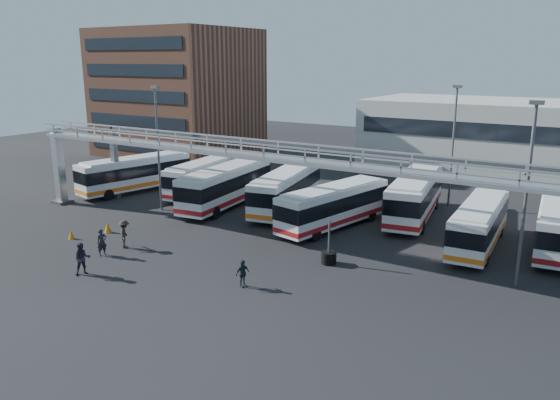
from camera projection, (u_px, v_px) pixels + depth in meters
The scene contains 21 objects.
ground at pixel (267, 282), 30.91m from camera, with size 140.00×140.00×0.00m, color black.
gantry at pixel (318, 170), 34.34m from camera, with size 51.40×5.15×7.10m.
apartment_building at pixel (178, 93), 71.07m from camera, with size 18.00×15.00×16.00m, color brown.
light_pole_left at pixel (158, 142), 44.32m from camera, with size 0.70×0.35×10.21m.
light_pole_mid at pixel (527, 186), 28.98m from camera, with size 0.70×0.35×10.21m.
light_pole_back at pixel (453, 140), 45.39m from camera, with size 0.70×0.35×10.21m.
bus_0 at pixel (135, 173), 51.58m from camera, with size 4.76×11.26×3.33m.
bus_1 at pixel (205, 175), 50.84m from camera, with size 3.67×10.58×3.15m.
bus_2 at pixel (226, 185), 46.32m from camera, with size 3.87×11.62×3.46m.
bus_3 at pixel (286, 189), 45.20m from camera, with size 4.68×11.26×3.33m.
bus_4 at pixel (334, 205), 40.46m from camera, with size 4.52×10.82×3.20m.
bus_5 at pixel (415, 195), 42.74m from camera, with size 4.52×11.81×3.50m.
bus_6 at pixel (479, 223), 36.14m from camera, with size 2.98×10.29×3.08m.
bus_7 at pixel (559, 223), 35.76m from camera, with size 3.48×10.99×3.28m.
pedestrian_a at pixel (102, 242), 34.91m from camera, with size 0.65×0.43×1.78m, color black.
pedestrian_b at pixel (82, 259), 31.74m from camera, with size 0.95×0.74×1.96m, color #292432.
pedestrian_c at pixel (125, 234), 36.34m from camera, with size 1.23×0.71×1.91m, color #302420.
pedestrian_d at pixel (242, 273), 30.09m from camera, with size 0.92×0.38×1.56m, color #1A2830.
cone_left at pixel (71, 234), 38.28m from camera, with size 0.42×0.42×0.66m, color orange.
cone_right at pixel (108, 227), 39.67m from camera, with size 0.50×0.50×0.80m, color orange.
tire_stack at pixel (329, 256), 33.61m from camera, with size 0.95×0.95×2.72m.
Camera 1 is at (16.02, -23.90, 12.24)m, focal length 35.00 mm.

